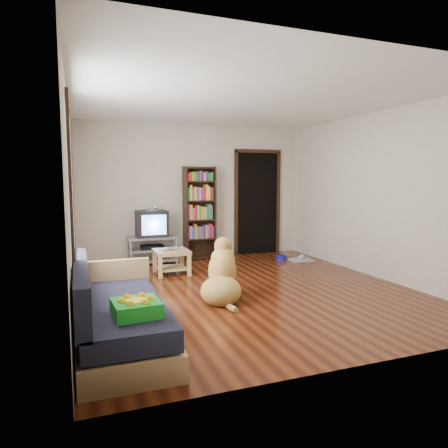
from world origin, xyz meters
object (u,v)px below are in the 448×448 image
object	(u,v)px
grey_rag	(301,260)
crt_tv	(151,223)
dog_bowl	(281,257)
coffee_table	(171,257)
green_cushion	(136,308)
tv_stand	(152,249)
bookshelf	(199,208)
dog	(222,277)
laptop	(172,249)
sofa	(117,319)

from	to	relation	value
grey_rag	crt_tv	distance (m)	2.92
crt_tv	dog_bowl	bearing A→B (deg)	-13.35
coffee_table	green_cushion	bearing A→B (deg)	-107.81
green_cushion	tv_stand	distance (m)	4.16
bookshelf	tv_stand	bearing A→B (deg)	-174.37
dog	green_cushion	bearing A→B (deg)	-131.49
green_cushion	dog	world-z (taller)	dog
green_cushion	coffee_table	distance (m)	3.25
laptop	green_cushion	bearing A→B (deg)	-115.67
dog_bowl	coffee_table	distance (m)	2.32
dog_bowl	tv_stand	bearing A→B (deg)	167.15
laptop	crt_tv	world-z (taller)	crt_tv
sofa	dog_bowl	bearing A→B (deg)	42.33
crt_tv	tv_stand	bearing A→B (deg)	-90.00
laptop	crt_tv	bearing A→B (deg)	90.10
dog	sofa	bearing A→B (deg)	-144.31
laptop	sofa	world-z (taller)	sofa
coffee_table	dog	size ratio (longest dim) A/B	0.56
tv_stand	coffee_table	size ratio (longest dim) A/B	1.64
dog_bowl	green_cushion	bearing A→B (deg)	-132.79
coffee_table	bookshelf	bearing A→B (deg)	53.11
grey_rag	bookshelf	world-z (taller)	bookshelf
crt_tv	sofa	distance (m)	3.81
coffee_table	tv_stand	bearing A→B (deg)	98.20
crt_tv	bookshelf	bearing A→B (deg)	4.32
tv_stand	crt_tv	distance (m)	0.47
laptop	dog_bowl	xyz separation A→B (m)	(2.27, 0.46, -0.37)
grey_rag	crt_tv	size ratio (longest dim) A/B	0.69
crt_tv	coffee_table	bearing A→B (deg)	-81.97
tv_stand	bookshelf	size ratio (longest dim) A/B	0.50
crt_tv	laptop	bearing A→B (deg)	-82.20
grey_rag	coffee_table	world-z (taller)	coffee_table
grey_rag	tv_stand	world-z (taller)	tv_stand
crt_tv	bookshelf	xyz separation A→B (m)	(0.95, 0.07, 0.26)
laptop	coffee_table	size ratio (longest dim) A/B	0.53
tv_stand	sofa	size ratio (longest dim) A/B	0.50
bookshelf	coffee_table	size ratio (longest dim) A/B	3.27
dog_bowl	coffee_table	size ratio (longest dim) A/B	0.40
dog_bowl	laptop	bearing A→B (deg)	-168.44
bookshelf	dog	bearing A→B (deg)	-100.83
dog_bowl	crt_tv	size ratio (longest dim) A/B	0.38
sofa	dog	xyz separation A→B (m)	(1.40, 1.01, 0.04)
laptop	dog	xyz separation A→B (m)	(0.29, -1.61, -0.11)
crt_tv	coffee_table	xyz separation A→B (m)	(0.14, -1.01, -0.46)
tv_stand	bookshelf	world-z (taller)	bookshelf
sofa	dog	bearing A→B (deg)	35.69
dog_bowl	crt_tv	bearing A→B (deg)	166.65
tv_stand	coffee_table	xyz separation A→B (m)	(0.14, -0.98, 0.01)
dog_bowl	dog	xyz separation A→B (m)	(-1.98, -2.07, 0.26)
green_cushion	bookshelf	world-z (taller)	bookshelf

